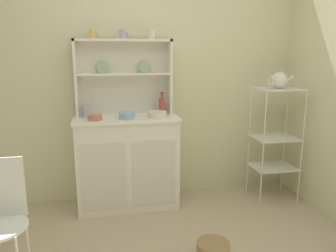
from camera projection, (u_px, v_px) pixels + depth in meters
The scene contains 14 objects.
wall_back at pixel (142, 76), 3.31m from camera, with size 3.84×0.05×2.50m, color beige.
hutch_cabinet at pixel (127, 161), 3.20m from camera, with size 0.98×0.45×0.89m.
hutch_shelf_unit at pixel (124, 72), 3.17m from camera, with size 0.91×0.18×0.72m.
bakers_rack at pixel (276, 131), 3.31m from camera, with size 0.43×0.33×1.14m.
floor_basket at pixel (213, 251), 2.41m from camera, with size 0.24×0.24×0.14m, color #93754C.
cup_gold_0 at pixel (93, 34), 3.00m from camera, with size 0.08×0.07×0.08m.
cup_lilac_1 at pixel (123, 34), 3.05m from camera, with size 0.08×0.07×0.08m.
cup_cream_2 at pixel (152, 34), 3.11m from camera, with size 0.08×0.07×0.08m.
bowl_mixing_large at pixel (95, 118), 2.97m from camera, with size 0.12×0.12×0.05m, color #C67556.
bowl_floral_medium at pixel (127, 116), 3.03m from camera, with size 0.14×0.14×0.06m, color #8EB2D1.
bowl_cream_small at pixel (157, 115), 3.08m from camera, with size 0.17×0.17×0.06m, color silver.
jam_bottle at pixel (162, 105), 3.24m from camera, with size 0.06×0.06×0.22m.
utensil_jar at pixel (87, 111), 3.09m from camera, with size 0.08×0.08×0.25m.
porcelain_teapot at pixel (279, 80), 3.20m from camera, with size 0.25×0.16×0.18m.
Camera 1 is at (-0.42, -1.69, 1.50)m, focal length 35.39 mm.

